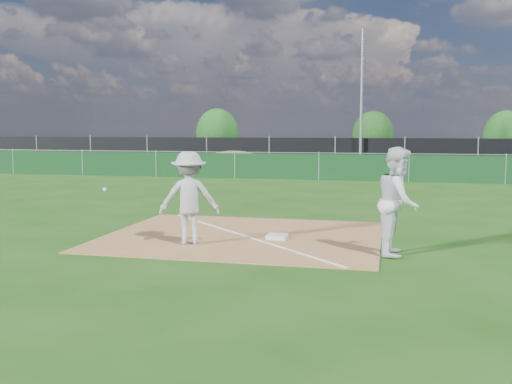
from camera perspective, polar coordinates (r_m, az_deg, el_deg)
ground at (r=21.44m, az=4.69°, el=-0.00°), size 90.00×90.00×0.00m
infield_dirt at (r=12.69m, az=-1.33°, el=-4.41°), size 6.00×5.00×0.02m
foul_line at (r=12.69m, az=-1.33°, el=-4.34°), size 5.01×5.01×0.01m
green_fence at (r=26.32m, az=6.30°, el=2.49°), size 44.00×0.05×1.20m
dirt_mound at (r=30.72m, az=-2.22°, el=3.06°), size 3.38×2.60×1.17m
black_fence at (r=34.25m, az=7.91°, el=3.88°), size 46.00×0.04×1.80m
parking_lot at (r=39.27m, az=8.56°, el=2.88°), size 46.00×9.00×0.01m
light_pole at (r=33.85m, az=10.51°, el=9.05°), size 0.16×0.16×8.00m
first_base at (r=12.34m, az=2.11°, el=-4.47°), size 0.43×0.43×0.09m
play_at_first at (r=11.74m, az=-6.70°, el=-0.59°), size 2.44×1.07×1.90m
runner at (r=11.04m, az=14.04°, el=-0.91°), size 0.85×1.05×2.05m
car_left at (r=38.94m, az=2.07°, el=4.10°), size 5.01×2.95×1.60m
car_mid at (r=38.09m, az=7.39°, el=3.87°), size 4.56×3.17×1.43m
car_right at (r=39.31m, az=17.11°, el=3.62°), size 4.80×3.45×1.29m
tree_left at (r=45.24m, az=-3.90°, el=5.95°), size 3.30×3.30×3.91m
tree_mid at (r=44.68m, az=11.61°, el=5.67°), size 3.10×3.10×3.68m
tree_right at (r=44.99m, az=23.70°, el=5.24°), size 3.08×3.08×3.65m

